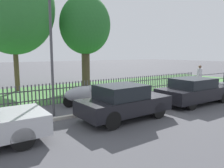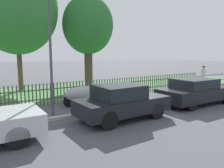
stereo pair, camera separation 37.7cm
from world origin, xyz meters
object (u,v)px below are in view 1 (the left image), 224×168
at_px(tree_nearest_kerb, 13,7).
at_px(pedestrian_near_fence, 199,75).
at_px(covered_motorcycle, 84,94).
at_px(parked_car_black_saloon, 124,102).
at_px(tree_behind_motorcycle, 85,26).
at_px(parked_car_navy_estate, 194,91).
at_px(street_lamp, 52,38).

relative_size(tree_nearest_kerb, pedestrian_near_fence, 5.11).
relative_size(covered_motorcycle, pedestrian_near_fence, 1.17).
xyz_separation_m(parked_car_black_saloon, tree_nearest_kerb, (-2.23, 9.52, 5.01)).
bearing_deg(tree_behind_motorcycle, pedestrian_near_fence, -37.96).
height_order(parked_car_navy_estate, pedestrian_near_fence, pedestrian_near_fence).
bearing_deg(parked_car_navy_estate, pedestrian_near_fence, 32.12).
bearing_deg(pedestrian_near_fence, covered_motorcycle, 145.68).
xyz_separation_m(tree_behind_motorcycle, pedestrian_near_fence, (6.88, -5.36, -3.74)).
height_order(parked_car_black_saloon, street_lamp, street_lamp).
bearing_deg(tree_behind_motorcycle, parked_car_black_saloon, -107.32).
distance_m(parked_car_navy_estate, tree_nearest_kerb, 12.76).
bearing_deg(pedestrian_near_fence, parked_car_navy_estate, 176.90).
relative_size(parked_car_navy_estate, covered_motorcycle, 2.13).
distance_m(parked_car_black_saloon, tree_nearest_kerb, 10.98).
height_order(parked_car_navy_estate, street_lamp, street_lamp).
distance_m(parked_car_black_saloon, tree_behind_motorcycle, 9.71).
xyz_separation_m(parked_car_black_saloon, pedestrian_near_fence, (9.51, 3.08, 0.27)).
relative_size(tree_nearest_kerb, street_lamp, 1.75).
distance_m(tree_behind_motorcycle, street_lamp, 8.23).
xyz_separation_m(parked_car_navy_estate, tree_nearest_kerb, (-7.02, 9.38, 5.04)).
relative_size(tree_behind_motorcycle, pedestrian_near_fence, 4.01).
relative_size(parked_car_black_saloon, tree_nearest_kerb, 0.43).
relative_size(parked_car_black_saloon, tree_behind_motorcycle, 0.55).
xyz_separation_m(parked_car_navy_estate, pedestrian_near_fence, (4.72, 2.95, 0.30)).
distance_m(parked_car_black_saloon, pedestrian_near_fence, 10.00).
distance_m(parked_car_navy_estate, tree_behind_motorcycle, 9.49).
bearing_deg(parked_car_navy_estate, tree_nearest_kerb, 126.93).
bearing_deg(covered_motorcycle, parked_car_black_saloon, -79.56).
xyz_separation_m(tree_nearest_kerb, street_lamp, (0.04, -7.57, -2.46)).
bearing_deg(street_lamp, tree_nearest_kerb, 90.28).
relative_size(parked_car_navy_estate, tree_behind_motorcycle, 0.62).
relative_size(tree_behind_motorcycle, street_lamp, 1.37).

